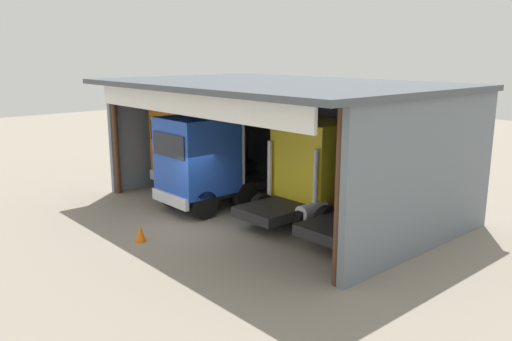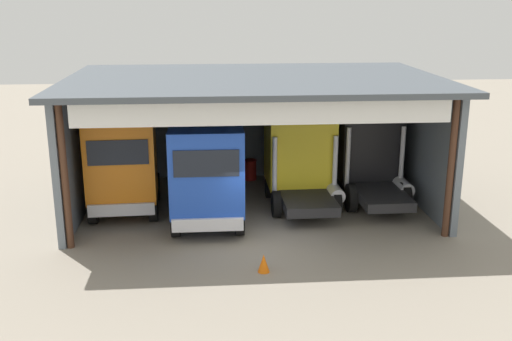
{
  "view_description": "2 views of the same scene",
  "coord_description": "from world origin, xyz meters",
  "px_view_note": "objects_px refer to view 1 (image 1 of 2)",
  "views": [
    {
      "loc": [
        14.78,
        -10.19,
        6.19
      ],
      "look_at": [
        0.0,
        2.84,
        1.73
      ],
      "focal_mm": 36.35,
      "sensor_mm": 36.0,
      "label": 1
    },
    {
      "loc": [
        -1.7,
        -18.63,
        7.96
      ],
      "look_at": [
        0.0,
        2.84,
        1.73
      ],
      "focal_mm": 42.05,
      "sensor_mm": 36.0,
      "label": 2
    }
  ],
  "objects_px": {
    "truck_orange_yard_outside": "(190,148)",
    "oil_drum": "(332,184)",
    "tool_cart": "(425,211)",
    "truck_blue_center_bay": "(201,161)",
    "truck_black_right_bay": "(383,186)",
    "truck_yellow_left_bay": "(313,168)",
    "traffic_cone": "(140,233)"
  },
  "relations": [
    {
      "from": "truck_orange_yard_outside",
      "to": "oil_drum",
      "type": "distance_m",
      "value": 6.76
    },
    {
      "from": "tool_cart",
      "to": "truck_blue_center_bay",
      "type": "bearing_deg",
      "value": -143.82
    },
    {
      "from": "truck_black_right_bay",
      "to": "truck_yellow_left_bay",
      "type": "bearing_deg",
      "value": -171.72
    },
    {
      "from": "truck_blue_center_bay",
      "to": "oil_drum",
      "type": "height_order",
      "value": "truck_blue_center_bay"
    },
    {
      "from": "tool_cart",
      "to": "traffic_cone",
      "type": "height_order",
      "value": "tool_cart"
    },
    {
      "from": "truck_yellow_left_bay",
      "to": "truck_black_right_bay",
      "type": "bearing_deg",
      "value": 8.12
    },
    {
      "from": "oil_drum",
      "to": "truck_black_right_bay",
      "type": "bearing_deg",
      "value": -31.62
    },
    {
      "from": "tool_cart",
      "to": "oil_drum",
      "type": "bearing_deg",
      "value": 171.99
    },
    {
      "from": "truck_black_right_bay",
      "to": "tool_cart",
      "type": "bearing_deg",
      "value": 77.59
    },
    {
      "from": "truck_orange_yard_outside",
      "to": "oil_drum",
      "type": "bearing_deg",
      "value": -142.45
    },
    {
      "from": "truck_blue_center_bay",
      "to": "traffic_cone",
      "type": "xyz_separation_m",
      "value": [
        1.68,
        -3.72,
        -1.73
      ]
    },
    {
      "from": "truck_yellow_left_bay",
      "to": "traffic_cone",
      "type": "xyz_separation_m",
      "value": [
        -2.04,
        -6.27,
        -1.67
      ]
    },
    {
      "from": "oil_drum",
      "to": "tool_cart",
      "type": "bearing_deg",
      "value": -8.01
    },
    {
      "from": "truck_orange_yard_outside",
      "to": "truck_yellow_left_bay",
      "type": "distance_m",
      "value": 6.91
    },
    {
      "from": "truck_orange_yard_outside",
      "to": "traffic_cone",
      "type": "height_order",
      "value": "truck_orange_yard_outside"
    },
    {
      "from": "truck_yellow_left_bay",
      "to": "tool_cart",
      "type": "height_order",
      "value": "truck_yellow_left_bay"
    },
    {
      "from": "truck_yellow_left_bay",
      "to": "tool_cart",
      "type": "xyz_separation_m",
      "value": [
        3.3,
        2.59,
        -1.45
      ]
    },
    {
      "from": "truck_yellow_left_bay",
      "to": "tool_cart",
      "type": "bearing_deg",
      "value": 37.33
    },
    {
      "from": "truck_orange_yard_outside",
      "to": "traffic_cone",
      "type": "bearing_deg",
      "value": 129.6
    },
    {
      "from": "truck_orange_yard_outside",
      "to": "truck_yellow_left_bay",
      "type": "height_order",
      "value": "truck_orange_yard_outside"
    },
    {
      "from": "truck_blue_center_bay",
      "to": "truck_yellow_left_bay",
      "type": "height_order",
      "value": "truck_blue_center_bay"
    },
    {
      "from": "truck_orange_yard_outside",
      "to": "truck_black_right_bay",
      "type": "xyz_separation_m",
      "value": [
        9.69,
        1.4,
        -0.19
      ]
    },
    {
      "from": "truck_orange_yard_outside",
      "to": "oil_drum",
      "type": "xyz_separation_m",
      "value": [
        5.06,
        4.25,
        -1.46
      ]
    },
    {
      "from": "truck_orange_yard_outside",
      "to": "truck_blue_center_bay",
      "type": "relative_size",
      "value": 1.15
    },
    {
      "from": "truck_yellow_left_bay",
      "to": "truck_black_right_bay",
      "type": "relative_size",
      "value": 0.92
    },
    {
      "from": "truck_blue_center_bay",
      "to": "truck_yellow_left_bay",
      "type": "relative_size",
      "value": 0.91
    },
    {
      "from": "truck_black_right_bay",
      "to": "traffic_cone",
      "type": "bearing_deg",
      "value": -126.68
    },
    {
      "from": "oil_drum",
      "to": "truck_yellow_left_bay",
      "type": "bearing_deg",
      "value": -61.6
    },
    {
      "from": "truck_black_right_bay",
      "to": "oil_drum",
      "type": "bearing_deg",
      "value": 147.75
    },
    {
      "from": "truck_blue_center_bay",
      "to": "oil_drum",
      "type": "relative_size",
      "value": 4.82
    },
    {
      "from": "truck_orange_yard_outside",
      "to": "tool_cart",
      "type": "relative_size",
      "value": 5.05
    },
    {
      "from": "traffic_cone",
      "to": "truck_yellow_left_bay",
      "type": "bearing_deg",
      "value": 72.0
    }
  ]
}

